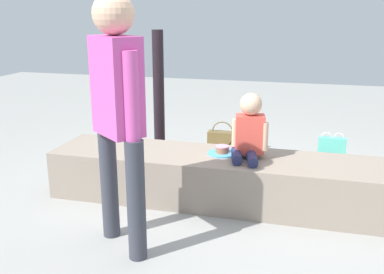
# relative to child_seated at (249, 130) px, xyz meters

# --- Properties ---
(ground_plane) EXTENTS (12.00, 12.00, 0.00)m
(ground_plane) POSITION_rel_child_seated_xyz_m (-0.24, -0.01, -0.58)
(ground_plane) COLOR gray
(concrete_ledge) EXTENTS (2.55, 0.58, 0.37)m
(concrete_ledge) POSITION_rel_child_seated_xyz_m (-0.24, -0.01, -0.40)
(concrete_ledge) COLOR gray
(concrete_ledge) RESTS_ON ground_plane
(child_seated) EXTENTS (0.28, 0.33, 0.48)m
(child_seated) POSITION_rel_child_seated_xyz_m (0.00, 0.00, 0.00)
(child_seated) COLOR #232750
(child_seated) RESTS_ON concrete_ledge
(adult_standing) EXTENTS (0.38, 0.34, 1.53)m
(adult_standing) POSITION_rel_child_seated_xyz_m (-0.66, -0.82, 0.34)
(adult_standing) COLOR #343640
(adult_standing) RESTS_ON ground_plane
(cake_plate) EXTENTS (0.22, 0.22, 0.07)m
(cake_plate) POSITION_rel_child_seated_xyz_m (-0.20, 0.04, -0.19)
(cake_plate) COLOR #4CA5D8
(cake_plate) RESTS_ON concrete_ledge
(gift_bag) EXTENTS (0.25, 0.08, 0.34)m
(gift_bag) POSITION_rel_child_seated_xyz_m (0.65, 1.00, -0.43)
(gift_bag) COLOR #59C6B2
(gift_bag) RESTS_ON ground_plane
(railing_post) EXTENTS (0.36, 0.36, 1.25)m
(railing_post) POSITION_rel_child_seated_xyz_m (-1.02, 0.96, -0.10)
(railing_post) COLOR black
(railing_post) RESTS_ON ground_plane
(water_bottle_near_gift) EXTENTS (0.07, 0.07, 0.23)m
(water_bottle_near_gift) POSITION_rel_child_seated_xyz_m (-0.11, 1.37, -0.48)
(water_bottle_near_gift) COLOR silver
(water_bottle_near_gift) RESTS_ON ground_plane
(party_cup_red) EXTENTS (0.08, 0.08, 0.11)m
(party_cup_red) POSITION_rel_child_seated_xyz_m (-0.59, 0.67, -0.53)
(party_cup_red) COLOR red
(party_cup_red) RESTS_ON ground_plane
(cake_box_white) EXTENTS (0.32, 0.31, 0.14)m
(cake_box_white) POSITION_rel_child_seated_xyz_m (0.41, 0.69, -0.51)
(cake_box_white) COLOR white
(cake_box_white) RESTS_ON ground_plane
(handbag_black_leather) EXTENTS (0.28, 0.11, 0.30)m
(handbag_black_leather) POSITION_rel_child_seated_xyz_m (-0.18, 0.69, -0.48)
(handbag_black_leather) COLOR black
(handbag_black_leather) RESTS_ON ground_plane
(handbag_brown_canvas) EXTENTS (0.30, 0.12, 0.32)m
(handbag_brown_canvas) POSITION_rel_child_seated_xyz_m (-0.43, 1.23, -0.47)
(handbag_brown_canvas) COLOR brown
(handbag_brown_canvas) RESTS_ON ground_plane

